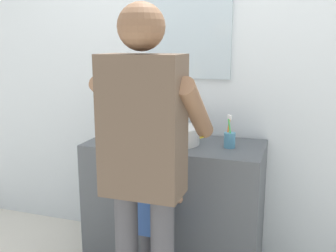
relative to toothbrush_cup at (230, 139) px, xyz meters
name	(u,v)px	position (x,y,z in m)	size (l,w,h in m)	color
back_wall	(189,60)	(-0.36, 0.33, 0.46)	(4.40, 0.10, 2.70)	silver
vanity_cabinet	(175,202)	(-0.36, 0.01, -0.47)	(1.14, 0.54, 0.83)	#4C5156
sink_basin	(174,135)	(-0.36, -0.01, 0.00)	(0.32, 0.32, 0.11)	silver
faucet	(183,125)	(-0.36, 0.19, 0.03)	(0.18, 0.14, 0.18)	#B7BABF
toothbrush_cup	(230,139)	(0.00, 0.00, 0.00)	(0.07, 0.07, 0.21)	#4C8EB2
child_toddler	(154,213)	(-0.36, -0.39, -0.37)	(0.27, 0.27, 0.86)	#47474C
adult_parent	(144,147)	(-0.29, -0.68, 0.10)	(0.51, 0.54, 1.65)	#47474C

